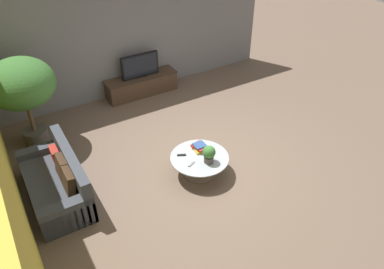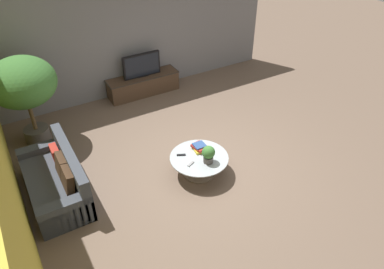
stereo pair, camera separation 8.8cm
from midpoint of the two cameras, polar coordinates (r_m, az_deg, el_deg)
The scene contains 11 objects.
ground_plane at distance 7.30m, azimuth 1.70°, elevation -3.77°, with size 24.00×24.00×0.00m, color brown.
back_wall_stone at distance 9.12m, azimuth -9.27°, elevation 15.16°, with size 7.40×0.12×3.00m, color slate.
media_console at distance 9.40m, azimuth -7.18°, elevation 7.59°, with size 1.78×0.50×0.48m.
television at distance 9.17m, azimuth -7.41°, elevation 10.41°, with size 0.93×0.13×0.57m.
coffee_table at distance 6.81m, azimuth 1.46°, elevation -4.20°, with size 1.06×1.06×0.38m.
couch_by_wall at distance 6.77m, azimuth -19.54°, elevation -6.78°, with size 0.84×1.83×0.84m.
potted_palm_tall at distance 7.74m, azimuth -24.09°, elevation 6.91°, with size 1.27×1.27×1.83m.
potted_plant_tabletop at distance 6.53m, azimuth 2.90°, elevation -2.96°, with size 0.23×0.23×0.33m.
book_stack at distance 6.89m, azimuth 1.52°, elevation -1.93°, with size 0.27×0.32×0.11m.
remote_black at distance 6.77m, azimuth -1.29°, elevation -3.13°, with size 0.04×0.16×0.02m, color black.
remote_silver at distance 6.58m, azimuth 0.19°, elevation -4.50°, with size 0.04×0.16×0.02m, color gray.
Camera 2 is at (-2.97, -4.78, 4.64)m, focal length 35.00 mm.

